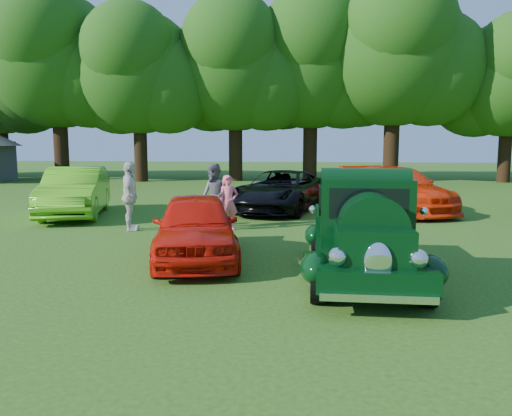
# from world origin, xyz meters

# --- Properties ---
(ground) EXTENTS (120.00, 120.00, 0.00)m
(ground) POSITION_xyz_m (0.00, 0.00, 0.00)
(ground) COLOR #234E12
(ground) RESTS_ON ground
(hero_pickup) EXTENTS (2.16, 4.65, 1.82)m
(hero_pickup) POSITION_xyz_m (0.94, 0.05, 0.79)
(hero_pickup) COLOR black
(hero_pickup) RESTS_ON ground
(red_convertible) EXTENTS (2.54, 4.39, 1.40)m
(red_convertible) POSITION_xyz_m (-2.37, 1.07, 0.70)
(red_convertible) COLOR red
(red_convertible) RESTS_ON ground
(back_car_lime) EXTENTS (3.10, 5.26, 1.64)m
(back_car_lime) POSITION_xyz_m (-7.87, 6.89, 0.82)
(back_car_lime) COLOR #4DAB16
(back_car_lime) RESTS_ON ground
(back_car_black) EXTENTS (3.75, 5.74, 1.47)m
(back_car_black) POSITION_xyz_m (-1.10, 8.89, 0.73)
(back_car_black) COLOR black
(back_car_black) RESTS_ON ground
(back_car_orange) EXTENTS (4.15, 5.96, 1.60)m
(back_car_orange) POSITION_xyz_m (2.97, 9.25, 0.80)
(back_car_orange) COLOR #F42F08
(back_car_orange) RESTS_ON ground
(spectator_pink) EXTENTS (0.67, 0.59, 1.55)m
(spectator_pink) POSITION_xyz_m (-2.30, 4.73, 0.77)
(spectator_pink) COLOR #F66576
(spectator_pink) RESTS_ON ground
(spectator_grey) EXTENTS (1.11, 1.15, 1.87)m
(spectator_grey) POSITION_xyz_m (-2.75, 4.93, 0.94)
(spectator_grey) COLOR slate
(spectator_grey) RESTS_ON ground
(spectator_white) EXTENTS (0.79, 1.22, 1.92)m
(spectator_white) POSITION_xyz_m (-5.03, 4.39, 0.96)
(spectator_white) COLOR beige
(spectator_white) RESTS_ON ground
(tree_line) EXTENTS (63.39, 10.83, 12.40)m
(tree_line) POSITION_xyz_m (-0.74, 24.01, 7.15)
(tree_line) COLOR black
(tree_line) RESTS_ON ground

